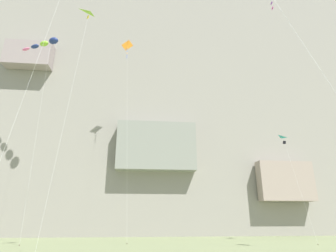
% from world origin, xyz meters
% --- Properties ---
extents(cliff_face, '(180.00, 27.13, 55.06)m').
position_xyz_m(cliff_face, '(0.00, 55.13, 27.49)').
color(cliff_face, gray).
rests_on(cliff_face, ground).
extents(kite_diamond_upper_right, '(2.65, 4.81, 31.97)m').
position_xyz_m(kite_diamond_upper_right, '(-5.56, 34.81, 29.75)').
color(kite_diamond_upper_right, orange).
rests_on(kite_diamond_upper_right, ground).
extents(kite_delta_upper_mid, '(2.42, 2.40, 23.16)m').
position_xyz_m(kite_delta_upper_mid, '(-8.51, 18.55, 22.10)').
color(kite_delta_upper_mid, '#8CCC33').
rests_on(kite_delta_upper_mid, ground).
extents(kite_delta_mid_center, '(1.87, 3.54, 13.34)m').
position_xyz_m(kite_delta_mid_center, '(17.80, 29.73, 12.96)').
color(kite_delta_mid_center, teal).
rests_on(kite_delta_mid_center, ground).
extents(kite_windsock_low_center, '(6.78, 5.73, 29.62)m').
position_xyz_m(kite_windsock_low_center, '(-18.33, 33.00, 29.03)').
color(kite_windsock_low_center, navy).
rests_on(kite_windsock_low_center, ground).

